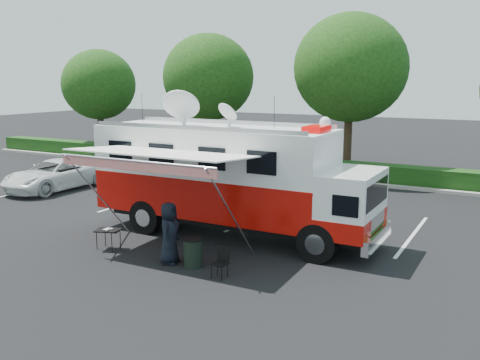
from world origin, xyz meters
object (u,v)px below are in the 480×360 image
Objects in this scene: white_suv at (55,189)px; trash_bin at (193,253)px; command_truck at (231,177)px; folding_table at (108,231)px.

trash_bin reaches higher than white_suv.
white_suv is at bearing 153.63° from trash_bin.
white_suv is (-11.49, 2.71, -2.07)m from command_truck.
trash_bin is (3.29, -0.07, -0.18)m from folding_table.
folding_table is (8.77, -5.90, 0.61)m from white_suv.
white_suv is at bearing 146.06° from folding_table.
trash_bin is (12.06, -5.98, 0.43)m from white_suv.
white_suv is at bearing 166.71° from command_truck.
folding_table is (-2.72, -3.19, -1.46)m from command_truck.
command_truck is at bearing 49.56° from folding_table.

